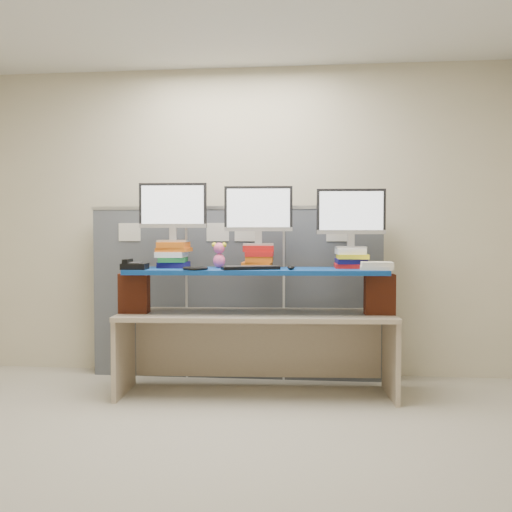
# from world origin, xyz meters

# --- Properties ---
(room) EXTENTS (5.00, 4.00, 2.80)m
(room) POSITION_xyz_m (0.00, 0.00, 1.40)
(room) COLOR beige
(room) RESTS_ON ground
(cubicle_partition) EXTENTS (2.60, 0.06, 1.53)m
(cubicle_partition) POSITION_xyz_m (-0.00, 1.78, 0.77)
(cubicle_partition) COLOR #4A4F57
(cubicle_partition) RESTS_ON ground
(desk) EXTENTS (2.20, 0.76, 0.66)m
(desk) POSITION_xyz_m (0.24, 1.27, 0.53)
(desk) COLOR tan
(desk) RESTS_ON ground
(brick_pier_left) EXTENTS (0.24, 0.14, 0.31)m
(brick_pier_left) POSITION_xyz_m (-0.72, 1.16, 0.82)
(brick_pier_left) COLOR maroon
(brick_pier_left) RESTS_ON desk
(brick_pier_right) EXTENTS (0.24, 0.14, 0.31)m
(brick_pier_right) POSITION_xyz_m (1.20, 1.27, 0.82)
(brick_pier_right) COLOR maroon
(brick_pier_right) RESTS_ON desk
(blue_board) EXTENTS (2.05, 0.63, 0.04)m
(blue_board) POSITION_xyz_m (0.24, 1.27, 0.99)
(blue_board) COLOR navy
(blue_board) RESTS_ON brick_pier_left
(book_stack_left) EXTENTS (0.26, 0.31, 0.21)m
(book_stack_left) POSITION_xyz_m (-0.45, 1.34, 1.12)
(book_stack_left) COLOR #151250
(book_stack_left) RESTS_ON blue_board
(book_stack_center) EXTENTS (0.27, 0.30, 0.18)m
(book_stack_center) POSITION_xyz_m (0.25, 1.39, 1.10)
(book_stack_center) COLOR orange
(book_stack_center) RESTS_ON blue_board
(book_stack_right) EXTENTS (0.27, 0.31, 0.16)m
(book_stack_right) POSITION_xyz_m (0.99, 1.44, 1.09)
(book_stack_right) COLOR red
(book_stack_right) RESTS_ON blue_board
(monitor_left) EXTENTS (0.55, 0.17, 0.48)m
(monitor_left) POSITION_xyz_m (-0.45, 1.34, 1.49)
(monitor_left) COLOR #B8B7BD
(monitor_left) RESTS_ON book_stack_left
(monitor_center) EXTENTS (0.55, 0.17, 0.48)m
(monitor_center) POSITION_xyz_m (0.25, 1.39, 1.46)
(monitor_center) COLOR #B8B7BD
(monitor_center) RESTS_ON book_stack_center
(monitor_right) EXTENTS (0.55, 0.17, 0.48)m
(monitor_right) POSITION_xyz_m (0.99, 1.43, 1.44)
(monitor_right) COLOR #B8B7BD
(monitor_right) RESTS_ON book_stack_right
(keyboard) EXTENTS (0.46, 0.29, 0.03)m
(keyboard) POSITION_xyz_m (0.21, 1.15, 1.02)
(keyboard) COLOR black
(keyboard) RESTS_ON blue_board
(mouse) EXTENTS (0.08, 0.11, 0.03)m
(mouse) POSITION_xyz_m (0.52, 1.16, 1.03)
(mouse) COLOR black
(mouse) RESTS_ON blue_board
(desk_phone) EXTENTS (0.20, 0.18, 0.08)m
(desk_phone) POSITION_xyz_m (-0.69, 1.07, 1.04)
(desk_phone) COLOR black
(desk_phone) RESTS_ON blue_board
(headset) EXTENTS (0.22, 0.22, 0.02)m
(headset) POSITION_xyz_m (-0.21, 1.08, 1.02)
(headset) COLOR black
(headset) RESTS_ON blue_board
(plush_toy) EXTENTS (0.12, 0.09, 0.21)m
(plush_toy) POSITION_xyz_m (-0.07, 1.34, 1.11)
(plush_toy) COLOR #F65D93
(plush_toy) RESTS_ON blue_board
(binder_stack) EXTENTS (0.25, 0.20, 0.06)m
(binder_stack) POSITION_xyz_m (1.18, 1.24, 1.04)
(binder_stack) COLOR beige
(binder_stack) RESTS_ON blue_board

